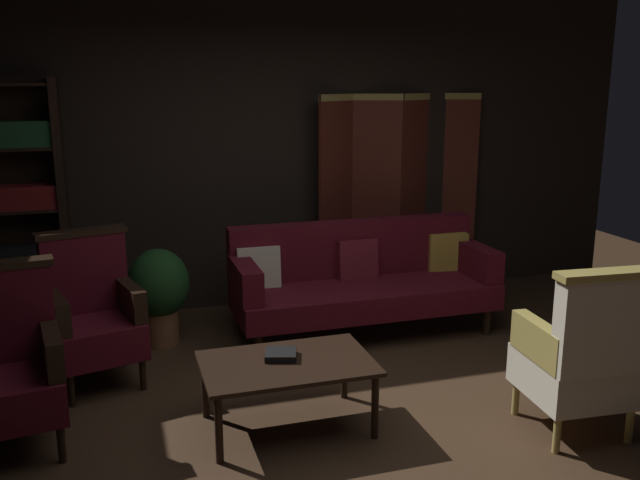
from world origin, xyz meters
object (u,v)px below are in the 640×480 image
object	(u,v)px
velvet_couch	(361,277)
book_black_cloth	(281,355)
folding_screen	(396,192)
armchair_gilt_accent	(583,355)
armchair_wing_left	(93,314)
bookshelf	(6,204)
armchair_wing_right	(6,365)
potted_plant	(159,290)
coffee_table	(287,369)

from	to	relation	value
velvet_couch	book_black_cloth	bearing A→B (deg)	-126.78
folding_screen	armchair_gilt_accent	size ratio (longest dim) A/B	1.83
folding_screen	armchair_wing_left	size ratio (longest dim) A/B	1.83
bookshelf	armchair_wing_right	bearing A→B (deg)	-84.59
bookshelf	armchair_wing_right	xyz separation A→B (m)	(0.18, -1.90, -0.58)
potted_plant	armchair_gilt_accent	bearing A→B (deg)	-43.97
coffee_table	armchair_wing_right	xyz separation A→B (m)	(-1.54, 0.25, 0.12)
armchair_gilt_accent	book_black_cloth	world-z (taller)	armchair_gilt_accent
armchair_gilt_accent	armchair_wing_right	xyz separation A→B (m)	(-3.14, 0.82, 0.00)
armchair_gilt_accent	potted_plant	size ratio (longest dim) A/B	1.36
potted_plant	armchair_wing_left	bearing A→B (deg)	-129.87
coffee_table	armchair_wing_left	size ratio (longest dim) A/B	0.96
folding_screen	armchair_wing_left	world-z (taller)	folding_screen
armchair_gilt_accent	book_black_cloth	bearing A→B (deg)	158.65
folding_screen	velvet_couch	xyz separation A→B (m)	(-0.68, -0.87, -0.53)
folding_screen	bookshelf	size ratio (longest dim) A/B	0.93
velvet_couch	coffee_table	world-z (taller)	velvet_couch
folding_screen	potted_plant	size ratio (longest dim) A/B	2.48
velvet_couch	armchair_wing_left	bearing A→B (deg)	-168.99
velvet_couch	folding_screen	bearing A→B (deg)	52.31
book_black_cloth	armchair_wing_left	bearing A→B (deg)	138.81
armchair_wing_right	velvet_couch	bearing A→B (deg)	24.72
armchair_wing_left	velvet_couch	bearing A→B (deg)	11.01
coffee_table	armchair_wing_left	xyz separation A→B (m)	(-1.10, 1.00, 0.12)
coffee_table	armchair_wing_left	bearing A→B (deg)	137.51
potted_plant	book_black_cloth	xyz separation A→B (m)	(0.60, -1.51, 0.00)
folding_screen	bookshelf	xyz separation A→B (m)	(-3.38, -0.13, 0.09)
armchair_gilt_accent	armchair_wing_right	bearing A→B (deg)	165.37
coffee_table	armchair_wing_right	distance (m)	1.56
armchair_wing_right	book_black_cloth	distance (m)	1.53
armchair_gilt_accent	book_black_cloth	size ratio (longest dim) A/B	5.72
folding_screen	armchair_wing_left	bearing A→B (deg)	-155.09
bookshelf	armchair_gilt_accent	xyz separation A→B (m)	(3.32, -2.72, -0.58)
folding_screen	potted_plant	world-z (taller)	folding_screen
armchair_wing_right	book_black_cloth	bearing A→B (deg)	-6.95
bookshelf	book_black_cloth	distance (m)	2.76
velvet_couch	armchair_gilt_accent	distance (m)	2.07
bookshelf	armchair_wing_left	world-z (taller)	bookshelf
armchair_gilt_accent	armchair_wing_right	world-z (taller)	same
coffee_table	book_black_cloth	size ratio (longest dim) A/B	5.50
folding_screen	armchair_wing_left	distance (m)	3.08
velvet_couch	book_black_cloth	distance (m)	1.68
folding_screen	armchair_gilt_accent	xyz separation A→B (m)	(-0.06, -2.85, -0.50)
bookshelf	armchair_wing_left	xyz separation A→B (m)	(0.62, -1.15, -0.58)
folding_screen	potted_plant	xyz separation A→B (m)	(-2.28, -0.71, -0.55)
bookshelf	armchair_gilt_accent	distance (m)	4.33
folding_screen	armchair_gilt_accent	world-z (taller)	folding_screen
armchair_wing_right	potted_plant	size ratio (longest dim) A/B	1.36
armchair_wing_left	bookshelf	bearing A→B (deg)	118.45
coffee_table	armchair_wing_right	size ratio (longest dim) A/B	0.96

